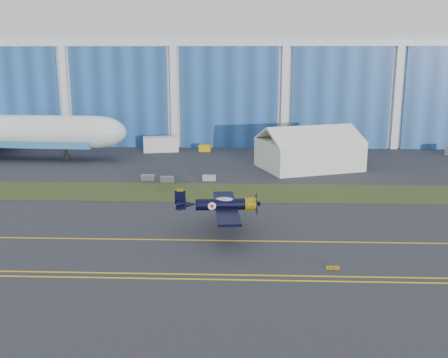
{
  "coord_description": "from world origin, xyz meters",
  "views": [
    {
      "loc": [
        14.0,
        -55.55,
        18.68
      ],
      "look_at": [
        11.61,
        6.6,
        3.7
      ],
      "focal_mm": 42.0,
      "sensor_mm": 36.0,
      "label": 1
    }
  ],
  "objects_px": {
    "shipping_container": "(161,144)",
    "tug": "(205,148)",
    "warbird": "(221,204)",
    "tent": "(309,147)"
  },
  "relations": [
    {
      "from": "tent",
      "to": "shipping_container",
      "type": "relative_size",
      "value": 2.75
    },
    {
      "from": "tent",
      "to": "tug",
      "type": "relative_size",
      "value": 8.56
    },
    {
      "from": "shipping_container",
      "to": "tug",
      "type": "relative_size",
      "value": 3.11
    },
    {
      "from": "tug",
      "to": "shipping_container",
      "type": "bearing_deg",
      "value": -165.97
    },
    {
      "from": "tent",
      "to": "shipping_container",
      "type": "height_order",
      "value": "tent"
    },
    {
      "from": "tent",
      "to": "tug",
      "type": "distance_m",
      "value": 23.72
    },
    {
      "from": "warbird",
      "to": "shipping_container",
      "type": "height_order",
      "value": "warbird"
    },
    {
      "from": "warbird",
      "to": "shipping_container",
      "type": "xyz_separation_m",
      "value": [
        -13.77,
        46.76,
        -1.65
      ]
    },
    {
      "from": "warbird",
      "to": "tug",
      "type": "relative_size",
      "value": 6.07
    },
    {
      "from": "warbird",
      "to": "tent",
      "type": "xyz_separation_m",
      "value": [
        13.19,
        32.66,
        0.49
      ]
    }
  ]
}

